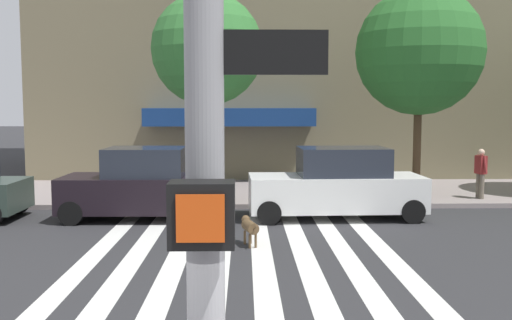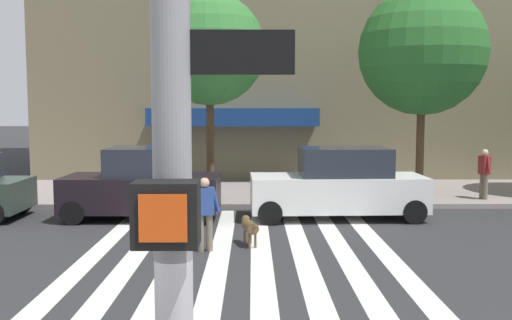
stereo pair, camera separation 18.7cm
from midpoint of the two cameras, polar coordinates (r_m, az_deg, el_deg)
ground_plane at (r=11.06m, az=-0.83°, el=-11.52°), size 160.00×160.00×0.00m
sidewalk_far at (r=21.11m, az=-0.99°, el=-3.18°), size 80.00×6.00×0.15m
crosswalk_stripes at (r=11.06m, az=-2.01°, el=-11.50°), size 6.75×13.98×0.01m
traffic_light_pole at (r=2.64m, az=-7.12°, el=12.06°), size 0.74×0.46×5.80m
parked_car_behind_first at (r=16.80m, az=-11.42°, el=-2.46°), size 4.38×2.09×2.03m
parked_car_third_in_line at (r=16.73m, az=7.65°, el=-2.43°), size 4.95×2.09×2.02m
street_tree_nearest at (r=18.83m, az=-5.09°, el=10.70°), size 3.55×3.55×6.61m
street_tree_middle at (r=20.10m, az=15.43°, el=10.17°), size 4.17×4.17×6.91m
pedestrian_dog_walker at (r=12.86m, az=-5.41°, el=-4.90°), size 0.70×0.33×1.64m
dog_on_leash at (r=13.44m, az=-1.05°, el=-6.52°), size 0.43×0.97×0.65m
pedestrian_bystander at (r=20.47m, az=20.87°, el=-0.97°), size 0.31×0.71×1.64m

